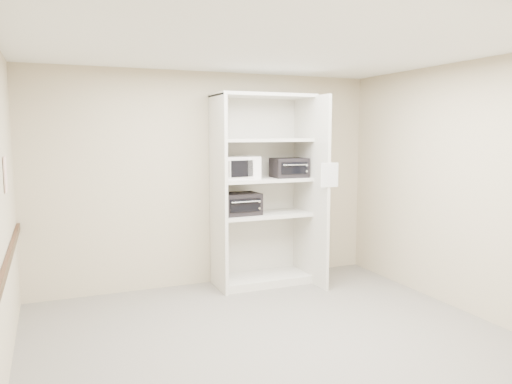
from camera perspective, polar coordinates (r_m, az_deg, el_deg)
name	(u,v)px	position (r m, az deg, el deg)	size (l,w,h in m)	color
floor	(274,340)	(4.90, 2.04, -16.56)	(4.50, 4.00, 0.01)	slate
ceiling	(275,46)	(4.56, 2.19, 16.35)	(4.50, 4.00, 0.01)	white
wall_back	(209,179)	(6.40, -5.39, 1.46)	(4.50, 0.02, 2.70)	#B4A58D
wall_front	(428,243)	(2.87, 19.11, -5.50)	(4.50, 0.02, 2.70)	#B4A58D
wall_right	(463,188)	(5.84, 22.60, 0.46)	(0.02, 4.00, 2.70)	#B4A58D
shelving_unit	(266,196)	(6.38, 1.15, -0.51)	(1.24, 0.92, 2.42)	beige
microwave	(238,168)	(6.21, -2.04, 2.80)	(0.47, 0.35, 0.28)	white
toaster_oven_upper	(289,168)	(6.43, 3.79, 2.79)	(0.43, 0.32, 0.25)	black
toaster_oven_lower	(239,204)	(6.25, -1.92, -1.36)	(0.49, 0.37, 0.27)	black
paper_sign	(330,175)	(6.04, 8.41, 1.94)	(0.23, 0.01, 0.29)	white
chair_rail	(4,273)	(4.23, -26.82, -8.21)	(0.04, 3.98, 0.08)	#332313
wall_poster	(5,174)	(4.88, -26.72, 1.82)	(0.01, 0.22, 0.31)	white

